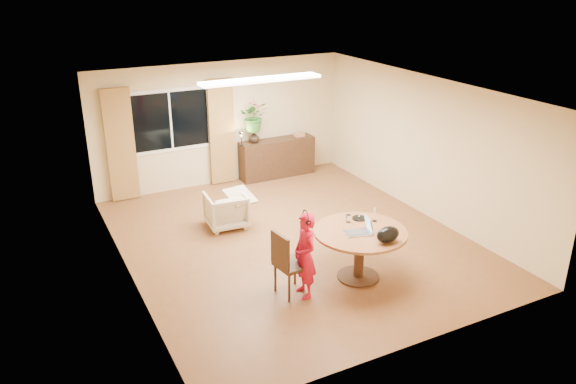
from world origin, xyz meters
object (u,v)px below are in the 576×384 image
object	(u,v)px
dining_table	(360,241)
child	(305,255)
armchair	(226,210)
sideboard	(277,158)
dining_chair	(292,262)

from	to	relation	value
dining_table	child	bearing A→B (deg)	-177.10
child	armchair	distance (m)	2.68
dining_table	armchair	bearing A→B (deg)	113.04
dining_table	sideboard	distance (m)	4.66
armchair	sideboard	bearing A→B (deg)	-130.92
sideboard	dining_table	bearing A→B (deg)	-100.83
armchair	sideboard	distance (m)	2.79
dining_table	child	xyz separation A→B (m)	(-0.95, -0.05, 0.01)
sideboard	armchair	bearing A→B (deg)	-135.36
child	sideboard	bearing A→B (deg)	161.10
dining_table	sideboard	world-z (taller)	sideboard
sideboard	dining_chair	bearing A→B (deg)	-113.59
child	armchair	bearing A→B (deg)	-173.91
dining_table	child	distance (m)	0.95
dining_table	armchair	xyz separation A→B (m)	(-1.11, 2.61, -0.30)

